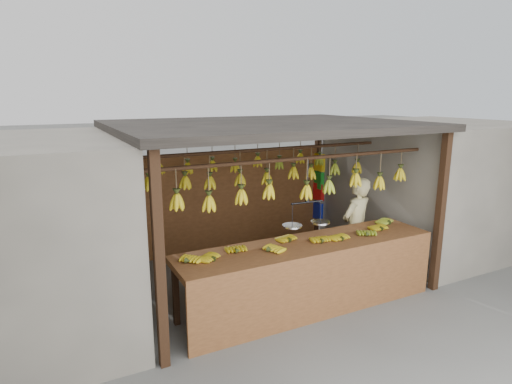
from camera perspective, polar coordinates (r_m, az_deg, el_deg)
ground at (r=6.83m, az=1.17°, el=-11.21°), size 80.00×80.00×0.00m
stall at (r=6.57m, az=-0.11°, el=5.76°), size 4.30×3.30×2.40m
neighbor_right at (r=8.70m, az=22.59°, el=1.05°), size 3.00×3.00×2.30m
counter at (r=5.60m, az=7.61°, el=-8.95°), size 3.57×0.81×0.96m
hanging_bananas at (r=6.34m, az=1.22°, el=2.18°), size 3.61×2.25×0.39m
balance_scale at (r=5.65m, az=6.75°, el=-3.74°), size 0.67×0.28×0.89m
vendor at (r=6.79m, az=13.17°, el=-4.62°), size 0.65×0.52×1.57m
bag_bundles at (r=8.60m, az=8.36°, el=0.75°), size 0.08×0.26×1.33m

